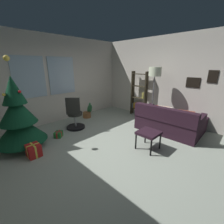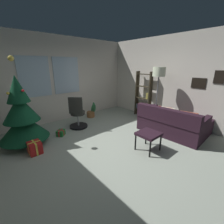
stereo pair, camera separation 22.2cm
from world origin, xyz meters
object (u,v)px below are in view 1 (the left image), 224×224
at_px(couch, 174,122).
at_px(office_chair, 75,117).
at_px(gift_box_red, 34,150).
at_px(gift_box_green, 58,134).
at_px(bookshelf, 139,97).
at_px(potted_plant, 88,112).
at_px(footstool, 149,134).
at_px(holiday_tree, 18,119).
at_px(floor_lamp, 155,75).

xyz_separation_m(couch, office_chair, (-1.98, 2.21, 0.10)).
xyz_separation_m(gift_box_red, gift_box_green, (0.80, 0.48, -0.06)).
bearing_deg(bookshelf, couch, -106.69).
height_order(gift_box_red, bookshelf, bookshelf).
height_order(gift_box_green, office_chair, office_chair).
bearing_deg(gift_box_red, potted_plant, 27.05).
height_order(office_chair, bookshelf, bookshelf).
relative_size(footstool, office_chair, 0.46).
bearing_deg(potted_plant, holiday_tree, -166.28).
height_order(footstool, gift_box_red, footstool).
height_order(footstool, gift_box_green, footstool).
xyz_separation_m(footstool, gift_box_green, (-1.19, 2.07, -0.30)).
bearing_deg(holiday_tree, couch, -32.42).
bearing_deg(holiday_tree, office_chair, 0.71).
bearing_deg(office_chair, couch, -48.14).
height_order(gift_box_red, gift_box_green, gift_box_red).
height_order(gift_box_green, floor_lamp, floor_lamp).
relative_size(footstool, bookshelf, 0.28).
height_order(footstool, holiday_tree, holiday_tree).
xyz_separation_m(office_chair, bookshelf, (2.46, -0.61, 0.34)).
relative_size(couch, potted_plant, 3.06).
bearing_deg(bookshelf, gift_box_red, -179.65).
bearing_deg(bookshelf, holiday_tree, 171.45).
xyz_separation_m(holiday_tree, office_chair, (1.47, 0.02, -0.32)).
xyz_separation_m(bookshelf, floor_lamp, (-0.35, -0.78, 0.85)).
xyz_separation_m(office_chair, potted_plant, (0.90, 0.56, -0.20)).
relative_size(couch, bookshelf, 1.06).
height_order(footstool, bookshelf, bookshelf).
bearing_deg(couch, gift_box_green, 141.88).
relative_size(gift_box_green, potted_plant, 0.50).
bearing_deg(couch, potted_plant, 111.26).
xyz_separation_m(gift_box_green, potted_plant, (1.54, 0.72, 0.12)).
distance_m(footstool, bookshelf, 2.52).
height_order(holiday_tree, potted_plant, holiday_tree).
bearing_deg(couch, gift_box_red, 155.22).
bearing_deg(holiday_tree, gift_box_green, -9.43).
height_order(couch, gift_box_red, couch).
bearing_deg(bookshelf, floor_lamp, -114.05).
relative_size(gift_box_red, potted_plant, 0.49).
xyz_separation_m(holiday_tree, floor_lamp, (3.58, -1.37, 0.87)).
xyz_separation_m(footstool, gift_box_red, (-1.99, 1.59, -0.24)).
distance_m(gift_box_red, office_chair, 1.59).
bearing_deg(holiday_tree, potted_plant, 13.72).
xyz_separation_m(office_chair, floor_lamp, (2.11, -1.39, 1.19)).
distance_m(bookshelf, floor_lamp, 1.20).
distance_m(bookshelf, potted_plant, 2.02).
height_order(footstool, office_chair, office_chair).
distance_m(footstool, gift_box_red, 2.56).
height_order(bookshelf, potted_plant, bookshelf).
distance_m(couch, office_chair, 2.97).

